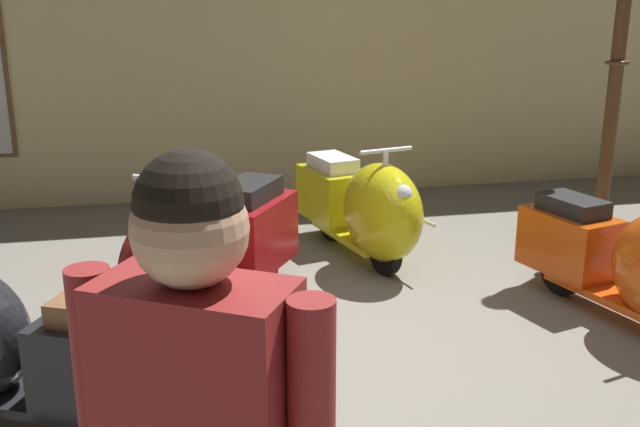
{
  "coord_description": "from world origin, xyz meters",
  "views": [
    {
      "loc": [
        -0.9,
        -3.59,
        2.06
      ],
      "look_at": [
        0.06,
        1.0,
        0.67
      ],
      "focal_mm": 41.71,
      "sensor_mm": 36.0,
      "label": 1
    }
  ],
  "objects_px": {
    "scooter_0": "(1,345)",
    "scooter_3": "(637,263)",
    "scooter_2": "(366,208)",
    "lamppost": "(616,77)",
    "scooter_1": "(203,258)"
  },
  "relations": [
    {
      "from": "scooter_0",
      "to": "scooter_3",
      "type": "bearing_deg",
      "value": -148.56
    },
    {
      "from": "scooter_3",
      "to": "lamppost",
      "type": "distance_m",
      "value": 1.84
    },
    {
      "from": "scooter_1",
      "to": "scooter_2",
      "type": "relative_size",
      "value": 1.06
    },
    {
      "from": "lamppost",
      "to": "scooter_0",
      "type": "bearing_deg",
      "value": -157.46
    },
    {
      "from": "lamppost",
      "to": "scooter_1",
      "type": "bearing_deg",
      "value": -164.41
    },
    {
      "from": "scooter_1",
      "to": "lamppost",
      "type": "bearing_deg",
      "value": 138.14
    },
    {
      "from": "scooter_0",
      "to": "scooter_1",
      "type": "height_order",
      "value": "scooter_1"
    },
    {
      "from": "scooter_0",
      "to": "scooter_2",
      "type": "relative_size",
      "value": 0.96
    },
    {
      "from": "scooter_1",
      "to": "lamppost",
      "type": "height_order",
      "value": "lamppost"
    },
    {
      "from": "scooter_0",
      "to": "lamppost",
      "type": "xyz_separation_m",
      "value": [
        4.32,
        1.8,
        0.99
      ]
    },
    {
      "from": "scooter_0",
      "to": "scooter_3",
      "type": "relative_size",
      "value": 0.99
    },
    {
      "from": "scooter_0",
      "to": "lamppost",
      "type": "relative_size",
      "value": 0.55
    },
    {
      "from": "scooter_2",
      "to": "lamppost",
      "type": "height_order",
      "value": "lamppost"
    },
    {
      "from": "scooter_2",
      "to": "scooter_3",
      "type": "xyz_separation_m",
      "value": [
        1.35,
        -1.52,
        -0.01
      ]
    },
    {
      "from": "scooter_3",
      "to": "scooter_0",
      "type": "bearing_deg",
      "value": -99.44
    }
  ]
}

